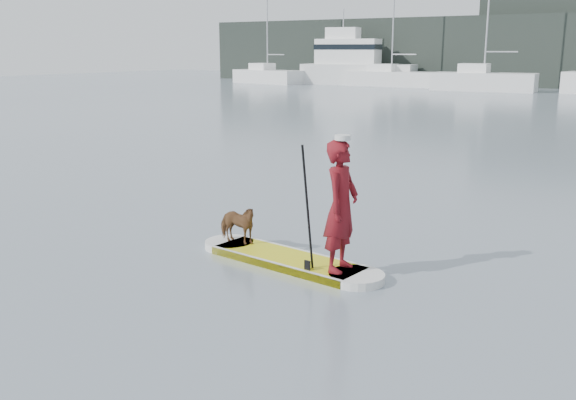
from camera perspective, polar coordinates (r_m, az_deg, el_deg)
The scene contains 11 objects.
ground at distance 7.37m, azimuth 20.19°, elevation -13.37°, with size 140.00×140.00×0.00m, color slate.
paddleboard at distance 9.85m, azimuth 0.00°, elevation -5.33°, with size 3.29×1.05×0.12m.
paddler at distance 9.01m, azimuth 4.75°, elevation -0.56°, with size 0.68×0.45×1.87m, color maroon.
white_cap at distance 8.83m, azimuth 4.87°, elevation 5.56°, with size 0.22×0.22×0.07m, color silver.
dog at distance 10.41m, azimuth -4.58°, elevation -2.14°, with size 0.35×0.76×0.64m, color brown.
paddle at distance 9.03m, azimuth 1.75°, elevation -2.17°, with size 0.10×0.30×2.00m.
sailboat_a at distance 61.69m, azimuth -1.87°, elevation 11.01°, with size 7.60×3.57×10.60m.
sailboat_b at distance 57.58m, azimuth 9.11°, elevation 10.75°, with size 7.90×2.63×11.63m.
sailboat_c at distance 52.72m, azimuth 16.91°, elevation 10.15°, with size 7.95×3.30×11.12m.
motor_yacht_b at distance 60.22m, azimuth 5.87°, elevation 11.98°, with size 10.65×5.36×6.71m.
shore_building_west at distance 61.56m, azimuth 23.48°, elevation 13.45°, with size 14.00×4.00×9.00m, color black.
Camera 1 is at (1.32, -6.50, 3.21)m, focal length 40.00 mm.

